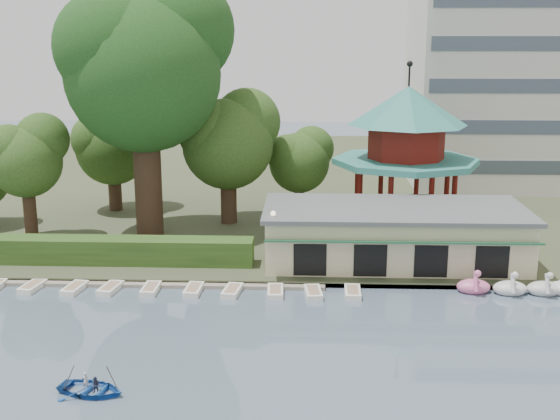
# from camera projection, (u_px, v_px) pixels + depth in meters

# --- Properties ---
(shore) EXTENTS (220.00, 70.00, 0.40)m
(shore) POSITION_uv_depth(u_px,v_px,m) (275.00, 179.00, 80.15)
(shore) COLOR #424930
(shore) RESTS_ON ground
(embankment) EXTENTS (220.00, 0.60, 0.30)m
(embankment) POSITION_uv_depth(u_px,v_px,m) (249.00, 283.00, 46.51)
(embankment) COLOR gray
(embankment) RESTS_ON ground
(dock) EXTENTS (34.00, 1.60, 0.24)m
(dock) POSITION_uv_depth(u_px,v_px,m) (71.00, 282.00, 46.90)
(dock) COLOR gray
(dock) RESTS_ON ground
(boathouse) EXTENTS (18.60, 9.39, 3.90)m
(boathouse) POSITION_uv_depth(u_px,v_px,m) (394.00, 233.00, 50.11)
(boathouse) COLOR beige
(boathouse) RESTS_ON shore
(pavilion) EXTENTS (12.40, 12.40, 13.50)m
(pavilion) POSITION_uv_depth(u_px,v_px,m) (406.00, 142.00, 58.52)
(pavilion) COLOR beige
(pavilion) RESTS_ON shore
(hedge) EXTENTS (30.00, 2.00, 1.80)m
(hedge) POSITION_uv_depth(u_px,v_px,m) (43.00, 250.00, 49.93)
(hedge) COLOR #33541E
(hedge) RESTS_ON shore
(lamp_post) EXTENTS (0.36, 0.36, 4.28)m
(lamp_post) POSITION_uv_depth(u_px,v_px,m) (273.00, 230.00, 47.33)
(lamp_post) COLOR black
(lamp_post) RESTS_ON shore
(big_tree) EXTENTS (13.33, 12.42, 20.69)m
(big_tree) POSITION_uv_depth(u_px,v_px,m) (145.00, 60.00, 54.03)
(big_tree) COLOR #3A281C
(big_tree) RESTS_ON shore
(small_trees) EXTENTS (38.89, 16.29, 11.47)m
(small_trees) POSITION_uv_depth(u_px,v_px,m) (126.00, 150.00, 59.60)
(small_trees) COLOR #3A281C
(small_trees) RESTS_ON shore
(moored_rowboats) EXTENTS (35.06, 2.76, 0.36)m
(moored_rowboats) POSITION_uv_depth(u_px,v_px,m) (92.00, 288.00, 45.47)
(moored_rowboats) COLOR white
(moored_rowboats) RESTS_ON ground
(rowboat_with_passengers) EXTENTS (5.03, 4.09, 2.01)m
(rowboat_with_passengers) POSITION_uv_depth(u_px,v_px,m) (91.00, 384.00, 32.31)
(rowboat_with_passengers) COLOR #1B50A2
(rowboat_with_passengers) RESTS_ON ground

